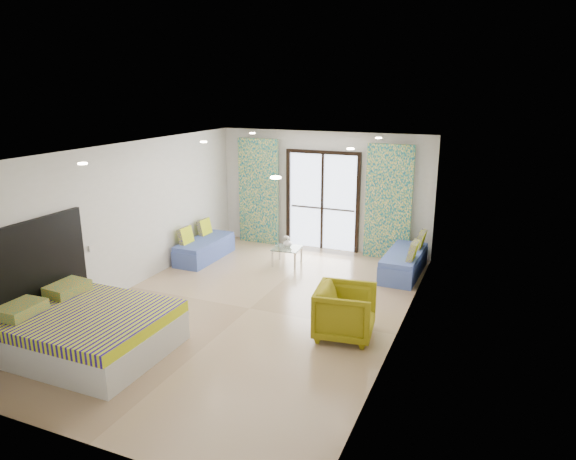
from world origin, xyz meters
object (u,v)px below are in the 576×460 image
at_px(daybed_left, 204,248).
at_px(armchair, 345,310).
at_px(bed, 87,330).
at_px(daybed_right, 404,262).
at_px(coffee_table, 287,249).

xyz_separation_m(daybed_left, armchair, (3.90, -2.31, 0.19)).
bearing_deg(bed, daybed_right, 53.57).
distance_m(daybed_left, coffee_table, 1.86).
relative_size(daybed_right, coffee_table, 2.62).
bearing_deg(armchair, coffee_table, 30.56).
height_order(daybed_left, daybed_right, daybed_right).
height_order(daybed_right, armchair, armchair).
distance_m(bed, armchair, 3.75).
distance_m(daybed_right, armchair, 3.05).
bearing_deg(daybed_left, bed, -81.09).
xyz_separation_m(daybed_right, coffee_table, (-2.41, -0.36, 0.07)).
bearing_deg(bed, daybed_left, 98.69).
xyz_separation_m(bed, daybed_right, (3.60, 4.87, -0.06)).
relative_size(daybed_left, daybed_right, 0.94).
relative_size(daybed_left, coffee_table, 2.47).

